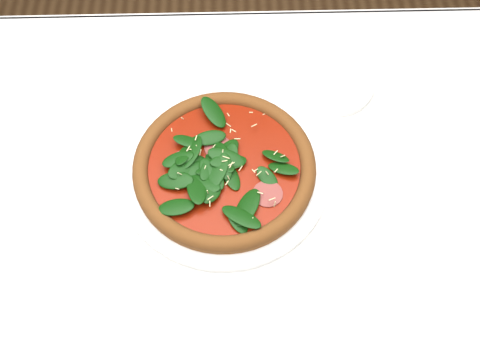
{
  "coord_description": "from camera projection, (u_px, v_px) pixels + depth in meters",
  "views": [
    {
      "loc": [
        0.09,
        -0.39,
        1.49
      ],
      "look_at": [
        0.1,
        0.02,
        0.77
      ],
      "focal_mm": 40.0,
      "sensor_mm": 36.0,
      "label": 1
    }
  ],
  "objects": [
    {
      "name": "ground",
      "position": [
        206.0,
        321.0,
        1.49
      ],
      "size": [
        6.0,
        6.0,
        0.0
      ],
      "primitive_type": "plane",
      "color": "brown",
      "rests_on": "ground"
    },
    {
      "name": "saucer_far",
      "position": [
        333.0,
        83.0,
        0.94
      ],
      "size": [
        0.14,
        0.14,
        0.01
      ],
      "color": "white",
      "rests_on": "dining_table"
    },
    {
      "name": "plate",
      "position": [
        225.0,
        171.0,
        0.85
      ],
      "size": [
        0.33,
        0.33,
        0.01
      ],
      "color": "white",
      "rests_on": "dining_table"
    },
    {
      "name": "dining_table",
      "position": [
        185.0,
        223.0,
        0.93
      ],
      "size": [
        1.21,
        0.81,
        0.75
      ],
      "color": "white",
      "rests_on": "ground"
    },
    {
      "name": "pizza",
      "position": [
        224.0,
        165.0,
        0.84
      ],
      "size": [
        0.36,
        0.36,
        0.04
      ],
      "rotation": [
        0.0,
        0.0,
        0.3
      ],
      "color": "brown",
      "rests_on": "plate"
    }
  ]
}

